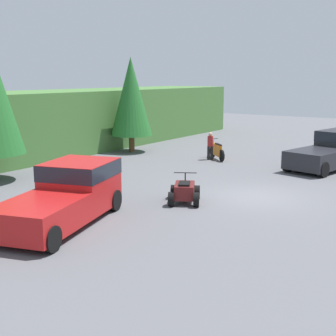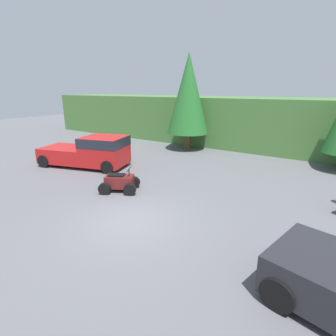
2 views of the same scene
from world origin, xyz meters
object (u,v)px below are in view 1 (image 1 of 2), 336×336
at_px(pickup_truck_second, 335,149).
at_px(dirt_bike, 217,151).
at_px(quad_atv, 185,192).
at_px(pickup_truck_red, 68,192).
at_px(rider_person, 210,145).

xyz_separation_m(pickup_truck_second, dirt_bike, (-1.53, 6.54, -0.53)).
bearing_deg(quad_atv, pickup_truck_red, 125.41).
bearing_deg(rider_person, pickup_truck_second, -109.66).
height_order(pickup_truck_red, quad_atv, pickup_truck_red).
bearing_deg(pickup_truck_red, rider_person, -8.83).
bearing_deg(pickup_truck_red, dirt_bike, -10.21).
distance_m(pickup_truck_red, pickup_truck_second, 16.18).
bearing_deg(rider_person, quad_atv, 168.15).
relative_size(quad_atv, rider_person, 1.28).
height_order(dirt_bike, quad_atv, dirt_bike).
bearing_deg(pickup_truck_second, pickup_truck_red, 174.59).
bearing_deg(pickup_truck_second, rider_person, 117.83).
bearing_deg(rider_person, pickup_truck_red, 152.83).
distance_m(dirt_bike, quad_atv, 10.21).
xyz_separation_m(pickup_truck_red, dirt_bike, (13.86, 1.57, -0.53)).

